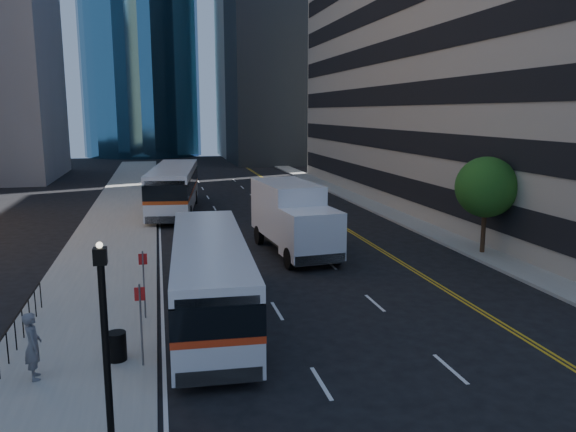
# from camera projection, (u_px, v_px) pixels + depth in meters

# --- Properties ---
(ground) EXTENTS (160.00, 160.00, 0.00)m
(ground) POSITION_uv_depth(u_px,v_px,m) (382.00, 322.00, 20.40)
(ground) COLOR black
(ground) RESTS_ON ground
(sidewalk_west) EXTENTS (5.00, 90.00, 0.15)m
(sidewalk_west) POSITION_uv_depth(u_px,v_px,m) (122.00, 213.00, 42.00)
(sidewalk_west) COLOR gray
(sidewalk_west) RESTS_ON ground
(sidewalk_east) EXTENTS (2.00, 90.00, 0.15)m
(sidewalk_east) POSITION_uv_depth(u_px,v_px,m) (367.00, 204.00, 46.33)
(sidewalk_east) COLOR gray
(sidewalk_east) RESTS_ON ground
(parking_garage) EXTENTS (30.00, 50.00, 25.00)m
(parking_garage) POSITION_uv_depth(u_px,v_px,m) (565.00, 50.00, 45.70)
(parking_garage) COLOR #9E9384
(parking_garage) RESTS_ON ground
(street_tree) EXTENTS (3.20, 3.20, 5.10)m
(street_tree) POSITION_uv_depth(u_px,v_px,m) (486.00, 187.00, 29.40)
(street_tree) COLOR #332114
(street_tree) RESTS_ON sidewalk_east
(lamp_post) EXTENTS (0.28, 0.28, 4.56)m
(lamp_post) POSITION_uv_depth(u_px,v_px,m) (105.00, 337.00, 12.16)
(lamp_post) COLOR black
(lamp_post) RESTS_ON sidewalk_west
(bus_front) EXTENTS (3.14, 11.81, 3.02)m
(bus_front) POSITION_uv_depth(u_px,v_px,m) (210.00, 276.00, 20.45)
(bus_front) COLOR silver
(bus_front) RESTS_ON ground
(bus_rear) EXTENTS (4.45, 13.61, 3.45)m
(bus_rear) POSITION_uv_depth(u_px,v_px,m) (174.00, 187.00, 42.76)
(bus_rear) COLOR silver
(bus_rear) RESTS_ON ground
(box_truck) EXTENTS (3.39, 8.01, 3.73)m
(box_truck) POSITION_uv_depth(u_px,v_px,m) (293.00, 217.00, 30.14)
(box_truck) COLOR silver
(box_truck) RESTS_ON ground
(trash_can) EXTENTS (0.64, 0.64, 0.87)m
(trash_can) POSITION_uv_depth(u_px,v_px,m) (117.00, 346.00, 16.87)
(trash_can) COLOR black
(trash_can) RESTS_ON sidewalk_west
(pedestrian) EXTENTS (0.62, 0.80, 1.94)m
(pedestrian) POSITION_uv_depth(u_px,v_px,m) (33.00, 346.00, 15.61)
(pedestrian) COLOR #595B61
(pedestrian) RESTS_ON sidewalk_west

